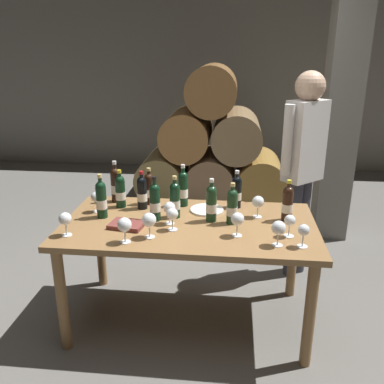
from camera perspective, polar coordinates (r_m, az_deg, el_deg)
name	(u,v)px	position (r m, az deg, el deg)	size (l,w,h in m)	color
ground_plane	(189,318)	(3.16, -0.39, -17.00)	(14.00, 14.00, 0.00)	#66635E
cellar_back_wall	(218,79)	(6.75, 3.64, 15.30)	(10.00, 0.24, 2.80)	slate
barrel_stack	(211,148)	(5.28, 2.71, 6.08)	(1.86, 0.90, 1.69)	olive
stone_pillar	(341,111)	(4.29, 19.92, 10.54)	(0.32, 0.32, 2.60)	slate
dining_table	(189,235)	(2.82, -0.42, -5.98)	(1.70, 0.90, 0.76)	olive
wine_bottle_0	(175,200)	(2.83, -2.38, -1.05)	(0.07, 0.07, 0.30)	black
wine_bottle_1	(232,206)	(2.74, 5.57, -1.94)	(0.07, 0.07, 0.28)	#19381E
wine_bottle_2	(288,203)	(2.85, 13.08, -1.50)	(0.07, 0.07, 0.29)	black
wine_bottle_3	(101,199)	(2.89, -12.44, -0.96)	(0.07, 0.07, 0.31)	black
wine_bottle_4	(120,191)	(3.05, -9.89, 0.13)	(0.07, 0.07, 0.28)	black
wine_bottle_5	(155,202)	(2.79, -5.15, -1.34)	(0.07, 0.07, 0.31)	black
wine_bottle_6	(142,192)	(3.00, -6.94, -0.05)	(0.07, 0.07, 0.28)	black
wine_bottle_7	(211,203)	(2.77, 2.70, -1.53)	(0.07, 0.07, 0.30)	#19381E
wine_bottle_8	(116,184)	(3.17, -10.53, 1.04)	(0.07, 0.07, 0.32)	black
wine_bottle_9	(149,188)	(3.09, -5.94, 0.52)	(0.07, 0.07, 0.28)	black
wine_bottle_10	(236,191)	(3.02, 6.18, 0.08)	(0.07, 0.07, 0.28)	black
wine_bottle_11	(183,188)	(3.03, -1.25, 0.53)	(0.07, 0.07, 0.32)	black
wine_glass_0	(258,202)	(2.87, 9.13, -1.43)	(0.08, 0.08, 0.16)	white
wine_glass_1	(65,219)	(2.67, -17.15, -3.65)	(0.08, 0.08, 0.15)	white
wine_glass_2	(304,231)	(2.50, 15.20, -5.24)	(0.07, 0.07, 0.14)	white
wine_glass_3	(172,215)	(2.64, -2.74, -3.14)	(0.08, 0.08, 0.15)	white
wine_glass_4	(290,221)	(2.62, 13.39, -3.96)	(0.07, 0.07, 0.14)	white
wine_glass_5	(170,209)	(2.73, -3.13, -2.30)	(0.08, 0.08, 0.15)	white
wine_glass_6	(237,220)	(2.56, 6.31, -3.82)	(0.08, 0.08, 0.16)	white
wine_glass_7	(149,220)	(2.54, -5.95, -3.94)	(0.09, 0.09, 0.16)	white
wine_glass_8	(124,225)	(2.50, -9.33, -4.56)	(0.09, 0.09, 0.16)	white
wine_glass_9	(96,198)	(3.00, -13.10, -0.76)	(0.08, 0.08, 0.15)	white
wine_glass_10	(279,228)	(2.48, 11.89, -4.95)	(0.09, 0.09, 0.16)	white
tasting_notebook	(127,225)	(2.75, -8.99, -4.50)	(0.22, 0.16, 0.03)	brown
serving_plate	(207,210)	(2.98, 2.08, -2.48)	(0.24, 0.24, 0.01)	white
sommelier_presenting	(304,157)	(3.43, 15.20, 4.66)	(0.39, 0.35, 1.72)	#383842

